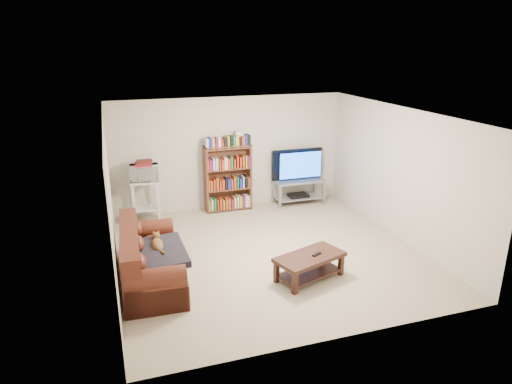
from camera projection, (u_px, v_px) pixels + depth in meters
name	position (u px, v px, depth m)	size (l,w,h in m)	color
floor	(269.00, 253.00, 7.87)	(5.00, 5.00, 0.00)	#C7B194
ceiling	(270.00, 114.00, 7.12)	(5.00, 5.00, 0.00)	white
wall_back	(230.00, 153.00, 9.75)	(5.00, 5.00, 0.00)	beige
wall_front	(342.00, 250.00, 5.24)	(5.00, 5.00, 0.00)	beige
wall_left	(111.00, 203.00, 6.76)	(5.00, 5.00, 0.00)	beige
wall_right	(400.00, 174.00, 8.23)	(5.00, 5.00, 0.00)	beige
sofa	(147.00, 263.00, 6.86)	(0.93, 2.02, 0.85)	#542115
blanket	(159.00, 253.00, 6.72)	(0.77, 0.99, 0.10)	black
cat	(157.00, 245.00, 6.87)	(0.22, 0.54, 0.16)	brown
coffee_table	(309.00, 262.00, 6.96)	(1.19, 0.86, 0.39)	#331A12
remote	(317.00, 254.00, 6.93)	(0.18, 0.05, 0.02)	black
tv_stand	(298.00, 188.00, 10.18)	(1.10, 0.50, 0.55)	#999EA3
television	(299.00, 165.00, 10.02)	(1.18, 0.16, 0.68)	black
dvd_player	(298.00, 195.00, 10.24)	(0.44, 0.31, 0.06)	black
bookshelf	(228.00, 177.00, 9.68)	(0.99, 0.31, 1.43)	brown
shelf_clutter	(232.00, 140.00, 9.47)	(0.72, 0.22, 0.28)	silver
microwave_stand	(146.00, 196.00, 9.04)	(0.59, 0.45, 0.89)	silver
microwave	(144.00, 173.00, 8.90)	(0.55, 0.37, 0.30)	silver
game_boxes	(143.00, 164.00, 8.84)	(0.32, 0.28, 0.05)	maroon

